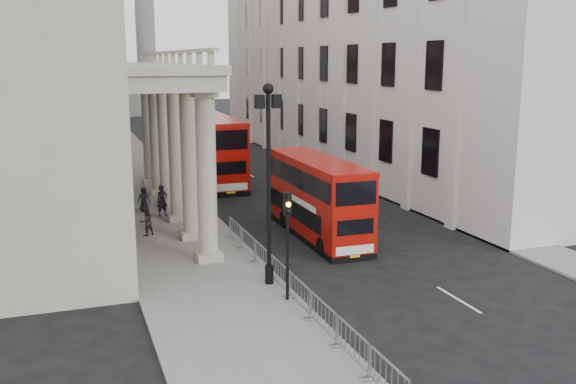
% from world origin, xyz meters
% --- Properties ---
extents(ground, '(260.00, 260.00, 0.00)m').
position_xyz_m(ground, '(0.00, 0.00, 0.00)').
color(ground, black).
rests_on(ground, ground).
extents(sidewalk_west, '(6.00, 140.00, 0.12)m').
position_xyz_m(sidewalk_west, '(-3.00, 30.00, 0.06)').
color(sidewalk_west, slate).
rests_on(sidewalk_west, ground).
extents(sidewalk_east, '(3.00, 140.00, 0.12)m').
position_xyz_m(sidewalk_east, '(13.50, 30.00, 0.06)').
color(sidewalk_east, slate).
rests_on(sidewalk_east, ground).
extents(kerb, '(0.20, 140.00, 0.14)m').
position_xyz_m(kerb, '(-0.05, 30.00, 0.07)').
color(kerb, slate).
rests_on(kerb, ground).
extents(portico_building, '(9.00, 28.00, 12.00)m').
position_xyz_m(portico_building, '(-10.50, 18.00, 6.00)').
color(portico_building, gray).
rests_on(portico_building, ground).
extents(brick_building, '(9.00, 32.00, 22.00)m').
position_xyz_m(brick_building, '(-10.50, 48.00, 11.00)').
color(brick_building, maroon).
rests_on(brick_building, ground).
extents(west_building_far, '(9.00, 30.00, 20.00)m').
position_xyz_m(west_building_far, '(-10.50, 80.00, 10.00)').
color(west_building_far, gray).
rests_on(west_building_far, ground).
extents(east_building, '(8.00, 55.00, 25.00)m').
position_xyz_m(east_building, '(16.00, 32.00, 12.50)').
color(east_building, silver).
rests_on(east_building, ground).
extents(monument_column, '(8.00, 8.00, 54.20)m').
position_xyz_m(monument_column, '(6.00, 92.00, 15.98)').
color(monument_column, '#60605E').
rests_on(monument_column, ground).
extents(lamp_post_south, '(1.05, 0.44, 8.32)m').
position_xyz_m(lamp_post_south, '(-0.60, 4.00, 4.91)').
color(lamp_post_south, black).
rests_on(lamp_post_south, sidewalk_west).
extents(lamp_post_mid, '(1.05, 0.44, 8.32)m').
position_xyz_m(lamp_post_mid, '(-0.60, 20.00, 4.91)').
color(lamp_post_mid, black).
rests_on(lamp_post_mid, sidewalk_west).
extents(lamp_post_north, '(1.05, 0.44, 8.32)m').
position_xyz_m(lamp_post_north, '(-0.60, 36.00, 4.91)').
color(lamp_post_north, black).
rests_on(lamp_post_north, sidewalk_west).
extents(traffic_light, '(0.28, 0.33, 4.30)m').
position_xyz_m(traffic_light, '(-0.50, 1.98, 3.11)').
color(traffic_light, black).
rests_on(traffic_light, sidewalk_west).
extents(crowd_barriers, '(0.50, 18.75, 1.10)m').
position_xyz_m(crowd_barriers, '(-0.35, 2.23, 0.67)').
color(crowd_barriers, gray).
rests_on(crowd_barriers, sidewalk_west).
extents(bus_near, '(2.44, 9.77, 4.21)m').
position_xyz_m(bus_near, '(4.20, 10.55, 2.20)').
color(bus_near, '#A30E07').
rests_on(bus_near, ground).
extents(bus_far, '(3.09, 11.82, 5.08)m').
position_xyz_m(bus_far, '(2.42, 27.45, 2.65)').
color(bus_far, '#B00F08').
rests_on(bus_far, ground).
extents(pedestrian_a, '(0.78, 0.62, 1.87)m').
position_xyz_m(pedestrian_a, '(-3.01, 17.35, 1.06)').
color(pedestrian_a, black).
rests_on(pedestrian_a, sidewalk_west).
extents(pedestrian_b, '(0.90, 0.80, 1.53)m').
position_xyz_m(pedestrian_b, '(-4.47, 13.28, 0.89)').
color(pedestrian_b, black).
rests_on(pedestrian_b, sidewalk_west).
extents(pedestrian_c, '(0.82, 0.61, 1.52)m').
position_xyz_m(pedestrian_c, '(-3.90, 19.01, 0.88)').
color(pedestrian_c, black).
rests_on(pedestrian_c, sidewalk_west).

